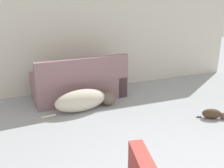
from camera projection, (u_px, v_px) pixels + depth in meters
name	position (u px, v px, depth m)	size (l,w,h in m)	color
wall_back	(85.00, 34.00, 5.42)	(7.70, 0.06, 2.50)	beige
couch	(80.00, 85.00, 5.08)	(1.89, 0.91, 0.91)	gray
dog	(85.00, 100.00, 4.55)	(1.44, 0.50, 0.41)	beige
cat	(213.00, 114.00, 4.25)	(0.46, 0.32, 0.17)	#473323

